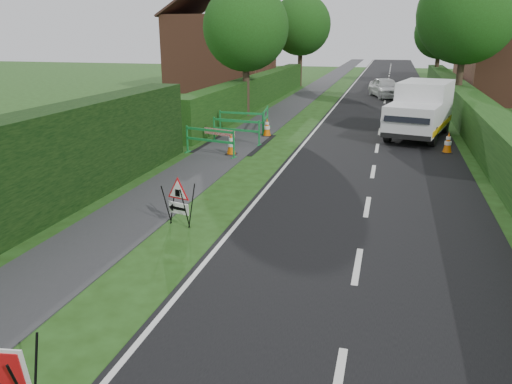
{
  "coord_description": "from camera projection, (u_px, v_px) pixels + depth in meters",
  "views": [
    {
      "loc": [
        2.86,
        -7.79,
        4.23
      ],
      "look_at": [
        0.02,
        2.81,
        0.73
      ],
      "focal_mm": 35.0,
      "sensor_mm": 36.0,
      "label": 1
    }
  ],
  "objects": [
    {
      "name": "ground",
      "position": [
        215.0,
        274.0,
        9.16
      ],
      "size": [
        120.0,
        120.0,
        0.0
      ],
      "primitive_type": "plane",
      "color": "#204012",
      "rests_on": "ground"
    },
    {
      "name": "road_surface",
      "position": [
        387.0,
        87.0,
        40.74
      ],
      "size": [
        6.0,
        90.0,
        0.02
      ],
      "primitive_type": "cube",
      "color": "black",
      "rests_on": "ground"
    },
    {
      "name": "footpath",
      "position": [
        320.0,
        85.0,
        42.1
      ],
      "size": [
        2.0,
        90.0,
        0.02
      ],
      "primitive_type": "cube",
      "color": "#2D2D30",
      "rests_on": "ground"
    },
    {
      "name": "hedge_west_far",
      "position": [
        258.0,
        105.0,
        30.64
      ],
      "size": [
        1.0,
        24.0,
        1.8
      ],
      "primitive_type": "cube",
      "color": "#14380F",
      "rests_on": "ground"
    },
    {
      "name": "hedge_east",
      "position": [
        472.0,
        132.0,
        22.28
      ],
      "size": [
        1.2,
        50.0,
        1.5
      ],
      "primitive_type": "cube",
      "color": "#14380F",
      "rests_on": "ground"
    },
    {
      "name": "house_west",
      "position": [
        222.0,
        51.0,
        38.35
      ],
      "size": [
        7.5,
        7.4,
        7.88
      ],
      "color": "brown",
      "rests_on": "ground"
    },
    {
      "name": "house_east_b",
      "position": [
        502.0,
        49.0,
        43.96
      ],
      "size": [
        7.5,
        7.4,
        7.88
      ],
      "color": "brown",
      "rests_on": "ground"
    },
    {
      "name": "tree_nw",
      "position": [
        246.0,
        28.0,
        25.49
      ],
      "size": [
        4.4,
        4.4,
        6.7
      ],
      "color": "#2D2116",
      "rests_on": "ground"
    },
    {
      "name": "tree_ne",
      "position": [
        467.0,
        14.0,
        26.25
      ],
      "size": [
        5.2,
        5.2,
        7.79
      ],
      "color": "#2D2116",
      "rests_on": "ground"
    },
    {
      "name": "tree_fw",
      "position": [
        301.0,
        25.0,
        40.11
      ],
      "size": [
        4.8,
        4.8,
        7.24
      ],
      "color": "#2D2116",
      "rests_on": "ground"
    },
    {
      "name": "tree_fe",
      "position": [
        440.0,
        33.0,
        41.26
      ],
      "size": [
        4.2,
        4.2,
        6.33
      ],
      "color": "#2D2116",
      "rests_on": "ground"
    },
    {
      "name": "triangle_sign",
      "position": [
        177.0,
        198.0,
        11.25
      ],
      "size": [
        0.82,
        0.82,
        0.98
      ],
      "rotation": [
        0.0,
        0.0,
        -0.26
      ],
      "color": "black",
      "rests_on": "ground"
    },
    {
      "name": "works_van",
      "position": [
        421.0,
        108.0,
        20.96
      ],
      "size": [
        3.02,
        5.29,
        2.28
      ],
      "rotation": [
        0.0,
        0.0,
        -0.23
      ],
      "color": "silver",
      "rests_on": "ground"
    },
    {
      "name": "traffic_cone_0",
      "position": [
        448.0,
        143.0,
        18.31
      ],
      "size": [
        0.38,
        0.38,
        0.79
      ],
      "color": "black",
      "rests_on": "ground"
    },
    {
      "name": "traffic_cone_1",
      "position": [
        433.0,
        132.0,
        20.21
      ],
      "size": [
        0.38,
        0.38,
        0.79
      ],
      "color": "black",
      "rests_on": "ground"
    },
    {
      "name": "traffic_cone_2",
      "position": [
        433.0,
        122.0,
        22.51
      ],
      "size": [
        0.38,
        0.38,
        0.79
      ],
      "color": "black",
      "rests_on": "ground"
    },
    {
      "name": "traffic_cone_3",
      "position": [
        231.0,
        144.0,
        18.05
      ],
      "size": [
        0.38,
        0.38,
        0.79
      ],
      "color": "black",
      "rests_on": "ground"
    },
    {
      "name": "traffic_cone_4",
      "position": [
        267.0,
        127.0,
        21.29
      ],
      "size": [
        0.38,
        0.38,
        0.79
      ],
      "color": "black",
      "rests_on": "ground"
    },
    {
      "name": "ped_barrier_0",
      "position": [
        210.0,
        138.0,
        17.89
      ],
      "size": [
        2.08,
        0.82,
        1.0
      ],
      "rotation": [
        0.0,
        0.0,
        -0.24
      ],
      "color": "#178239",
      "rests_on": "ground"
    },
    {
      "name": "ped_barrier_1",
      "position": [
        236.0,
        128.0,
        19.83
      ],
      "size": [
        2.09,
        0.67,
        1.0
      ],
      "rotation": [
        0.0,
        0.0,
        -0.16
      ],
      "color": "#178239",
      "rests_on": "ground"
    },
    {
      "name": "ped_barrier_2",
      "position": [
        242.0,
        120.0,
        21.69
      ],
      "size": [
        2.07,
        0.4,
        1.0
      ],
      "rotation": [
        0.0,
        0.0,
        -0.02
      ],
      "color": "#178239",
      "rests_on": "ground"
    },
    {
      "name": "ped_barrier_3",
      "position": [
        265.0,
        117.0,
        22.41
      ],
      "size": [
        0.63,
        2.09,
        1.0
      ],
      "rotation": [
        0.0,
        0.0,
        1.71
      ],
      "color": "#178239",
      "rests_on": "ground"
    },
    {
      "name": "redwhite_plank",
      "position": [
        220.0,
        143.0,
        20.07
      ],
      "size": [
        1.44,
        0.51,
        0.25
      ],
      "primitive_type": "cube",
      "rotation": [
        0.0,
        0.0,
        -0.32
      ],
      "color": "red",
      "rests_on": "ground"
    },
    {
      "name": "hatchback_car",
      "position": [
        385.0,
        88.0,
        34.09
      ],
      "size": [
        2.68,
        4.23,
        1.34
      ],
      "primitive_type": "imported",
      "rotation": [
        0.0,
        0.0,
        0.3
      ],
      "color": "white",
      "rests_on": "ground"
    }
  ]
}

